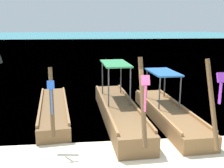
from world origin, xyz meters
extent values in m
plane|color=beige|center=(0.00, 0.00, 0.00)|extent=(120.00, 120.00, 0.00)
plane|color=teal|center=(0.00, 61.42, 0.00)|extent=(120.00, 120.00, 0.00)
cube|color=brown|center=(-2.31, 4.03, 0.23)|extent=(1.66, 5.40, 0.46)
cube|color=brown|center=(-2.80, 3.97, 0.51)|extent=(0.63, 4.87, 0.10)
cube|color=brown|center=(-1.82, 4.08, 0.51)|extent=(0.63, 4.87, 0.10)
cylinder|color=brown|center=(-1.98, 1.20, 1.41)|extent=(0.21, 0.79, 1.94)
cube|color=blue|center=(-1.96, 1.01, 1.96)|extent=(0.21, 0.16, 0.25)
cube|color=blue|center=(-1.96, 0.99, 1.49)|extent=(0.04, 0.08, 0.71)
cube|color=brown|center=(0.24, 3.25, 0.31)|extent=(1.49, 6.20, 0.61)
cube|color=brown|center=(-0.31, 3.22, 0.66)|extent=(0.38, 5.65, 0.10)
cube|color=brown|center=(0.78, 3.28, 0.66)|extent=(0.38, 5.65, 0.10)
cylinder|color=brown|center=(0.41, -0.01, 1.70)|extent=(0.16, 0.79, 2.20)
cube|color=#F24C8C|center=(0.42, -0.19, 2.30)|extent=(0.21, 0.14, 0.25)
cube|color=#F24C8C|center=(0.42, -0.21, 1.85)|extent=(0.03, 0.08, 0.65)
cylinder|color=#4C4C51|center=(-0.16, 3.07, 1.33)|extent=(0.05, 0.05, 1.44)
cylinder|color=#4C4C51|center=(0.65, 3.12, 1.33)|extent=(0.05, 0.05, 1.44)
cylinder|color=#4C4C51|center=(-0.26, 4.91, 1.33)|extent=(0.05, 0.05, 1.44)
cylinder|color=#4C4C51|center=(0.55, 4.96, 1.33)|extent=(0.05, 0.05, 1.44)
cube|color=#2D844C|center=(0.19, 4.01, 2.08)|extent=(1.10, 2.10, 0.06)
cube|color=brown|center=(2.08, 2.98, 0.25)|extent=(1.43, 5.50, 0.50)
cube|color=#996C3F|center=(1.55, 2.95, 0.55)|extent=(0.35, 5.01, 0.10)
cube|color=#996C3F|center=(2.61, 3.01, 0.55)|extent=(0.35, 5.01, 0.10)
cylinder|color=brown|center=(2.24, -0.01, 1.60)|extent=(0.17, 0.97, 2.25)
cube|color=purple|center=(2.26, -0.30, 2.35)|extent=(0.21, 0.15, 0.25)
cube|color=purple|center=(2.26, -0.32, 1.96)|extent=(0.03, 0.08, 0.54)
cylinder|color=#4C4C51|center=(1.69, 2.82, 1.12)|extent=(0.05, 0.05, 1.23)
cylinder|color=#4C4C51|center=(2.48, 2.87, 1.12)|extent=(0.05, 0.05, 1.23)
cylinder|color=#4C4C51|center=(1.60, 4.46, 1.12)|extent=(0.05, 0.05, 1.23)
cylinder|color=#4C4C51|center=(2.40, 4.50, 1.12)|extent=(0.05, 0.05, 1.23)
cube|color=#235BA3|center=(2.04, 3.66, 1.76)|extent=(1.07, 1.88, 0.06)
sphere|color=red|center=(1.03, 15.93, 0.23)|extent=(0.44, 0.44, 0.44)
camera|label=1|loc=(-1.00, -6.12, 3.59)|focal=41.70mm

